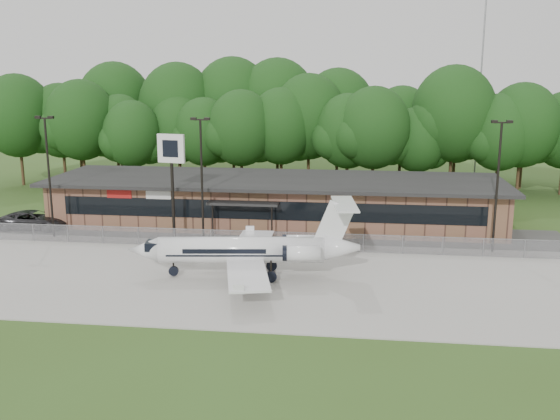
# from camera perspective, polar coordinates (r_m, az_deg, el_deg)

# --- Properties ---
(ground) EXTENTS (160.00, 160.00, 0.00)m
(ground) POSITION_cam_1_polar(r_m,az_deg,el_deg) (35.44, -5.60, -10.33)
(ground) COLOR #364E1C
(ground) RESTS_ON ground
(apron) EXTENTS (64.00, 18.00, 0.08)m
(apron) POSITION_cam_1_polar(r_m,az_deg,el_deg) (42.75, -3.24, -6.18)
(apron) COLOR #9E9B93
(apron) RESTS_ON ground
(parking_lot) EXTENTS (50.00, 9.00, 0.06)m
(parking_lot) POSITION_cam_1_polar(r_m,az_deg,el_deg) (53.63, -1.03, -2.29)
(parking_lot) COLOR #383835
(parking_lot) RESTS_ON ground
(terminal) EXTENTS (41.00, 11.65, 4.30)m
(terminal) POSITION_cam_1_polar(r_m,az_deg,el_deg) (57.42, -0.41, 0.90)
(terminal) COLOR brown
(terminal) RESTS_ON ground
(fence) EXTENTS (46.00, 0.04, 1.52)m
(fence) POSITION_cam_1_polar(r_m,az_deg,el_deg) (49.14, -1.78, -2.78)
(fence) COLOR gray
(fence) RESTS_ON ground
(treeline) EXTENTS (72.00, 12.00, 15.00)m
(treeline) POSITION_cam_1_polar(r_m,az_deg,el_deg) (74.45, 1.44, 7.70)
(treeline) COLOR #163912
(treeline) RESTS_ON ground
(radio_mast) EXTENTS (0.20, 0.20, 25.00)m
(radio_mast) POSITION_cam_1_polar(r_m,az_deg,el_deg) (81.14, 17.87, 11.05)
(radio_mast) COLOR gray
(radio_mast) RESTS_ON ground
(light_pole_left) EXTENTS (1.55, 0.30, 10.23)m
(light_pole_left) POSITION_cam_1_polar(r_m,az_deg,el_deg) (55.15, -20.41, 3.64)
(light_pole_left) COLOR black
(light_pole_left) RESTS_ON ground
(light_pole_mid) EXTENTS (1.55, 0.30, 10.23)m
(light_pole_mid) POSITION_cam_1_polar(r_m,az_deg,el_deg) (50.49, -7.18, 3.58)
(light_pole_mid) COLOR black
(light_pole_mid) RESTS_ON ground
(light_pole_right) EXTENTS (1.55, 0.30, 10.23)m
(light_pole_right) POSITION_cam_1_polar(r_m,az_deg,el_deg) (50.06, 19.30, 2.90)
(light_pole_right) COLOR black
(light_pole_right) RESTS_ON ground
(business_jet) EXTENTS (15.88, 14.20, 5.34)m
(business_jet) POSITION_cam_1_polar(r_m,az_deg,el_deg) (42.29, -2.74, -3.73)
(business_jet) COLOR silver
(business_jet) RESTS_ON ground
(suv) EXTENTS (6.12, 2.98, 1.68)m
(suv) POSITION_cam_1_polar(r_m,az_deg,el_deg) (59.64, -21.56, -0.87)
(suv) COLOR #2C2C2E
(suv) RESTS_ON ground
(pole_sign) EXTENTS (2.33, 0.67, 8.86)m
(pole_sign) POSITION_cam_1_polar(r_m,az_deg,el_deg) (51.34, -9.90, 4.54)
(pole_sign) COLOR black
(pole_sign) RESTS_ON ground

